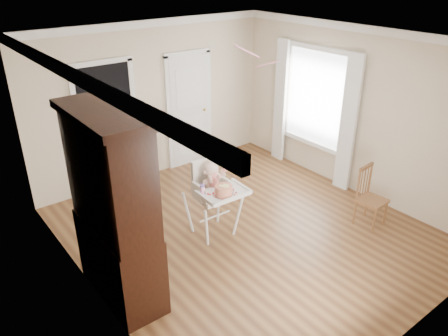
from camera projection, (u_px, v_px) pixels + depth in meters
floor at (247, 231)px, 6.36m from camera, size 5.00×5.00×0.00m
ceiling at (252, 41)px, 5.18m from camera, size 5.00×5.00×0.00m
wall_back at (154, 101)px, 7.55m from camera, size 4.50×0.00×4.50m
wall_left at (85, 197)px, 4.53m from camera, size 0.00×5.00×5.00m
wall_right at (355, 112)px, 7.02m from camera, size 0.00×5.00×5.00m
crown_molding at (252, 46)px, 5.21m from camera, size 4.50×5.00×0.12m
doorway at (108, 125)px, 7.14m from camera, size 1.06×0.05×2.22m
closet_door at (189, 111)px, 8.06m from camera, size 0.96×0.09×2.13m
window_right at (314, 105)px, 7.57m from camera, size 0.13×1.84×2.30m
high_chair at (213, 190)px, 6.00m from camera, size 0.68×0.83×1.13m
baby at (212, 180)px, 5.96m from camera, size 0.32×0.24×0.48m
cake at (223, 190)px, 5.69m from camera, size 0.29×0.29×0.13m
sippy_cup at (202, 189)px, 5.72m from camera, size 0.07×0.07×0.16m
china_cabinet at (115, 210)px, 4.71m from camera, size 0.60×1.34×2.26m
dining_chair at (370, 198)px, 6.36m from camera, size 0.40×0.40×0.91m
streamer at (247, 51)px, 6.75m from camera, size 0.13×0.48×0.15m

